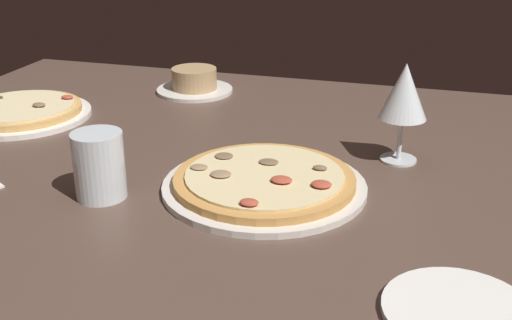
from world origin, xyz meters
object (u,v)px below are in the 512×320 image
at_px(pizza_side, 21,112).
at_px(side_plate, 460,312).
at_px(ramekin_on_saucer, 194,82).
at_px(water_glass, 100,169).
at_px(pizza_main, 264,182).
at_px(wine_glass_far, 404,94).

distance_m(pizza_side, side_plate, 0.95).
bearing_deg(ramekin_on_saucer, water_glass, -82.94).
bearing_deg(pizza_main, side_plate, -40.60).
relative_size(wine_glass_far, side_plate, 1.01).
bearing_deg(ramekin_on_saucer, wine_glass_far, -30.25).
bearing_deg(pizza_main, ramekin_on_saucer, 122.84).
bearing_deg(water_glass, pizza_side, 140.22).
relative_size(water_glass, side_plate, 0.60).
bearing_deg(side_plate, ramekin_on_saucer, 129.65).
distance_m(pizza_side, water_glass, 0.44).
bearing_deg(water_glass, pizza_main, 22.24).
xyz_separation_m(pizza_side, side_plate, (0.85, -0.43, -0.01)).
height_order(pizza_main, ramekin_on_saucer, ramekin_on_saucer).
relative_size(pizza_side, side_plate, 1.65).
height_order(wine_glass_far, water_glass, wine_glass_far).
xyz_separation_m(pizza_side, water_glass, (0.34, -0.28, 0.03)).
bearing_deg(side_plate, pizza_side, 152.92).
height_order(ramekin_on_saucer, water_glass, water_glass).
bearing_deg(pizza_side, side_plate, -27.08).
bearing_deg(water_glass, wine_glass_far, 32.98).
xyz_separation_m(pizza_main, wine_glass_far, (0.19, 0.17, 0.11)).
bearing_deg(water_glass, side_plate, -16.69).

